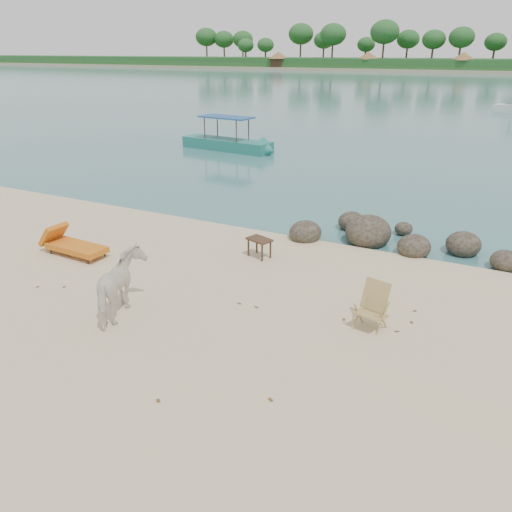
% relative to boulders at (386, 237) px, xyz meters
% --- Properties ---
extents(water, '(400.00, 400.00, 0.00)m').
position_rel_boulders_xyz_m(water, '(-2.59, 83.29, -0.19)').
color(water, '#336767').
rests_on(water, ground).
extents(far_shore, '(420.00, 90.00, 1.40)m').
position_rel_boulders_xyz_m(far_shore, '(-2.59, 163.29, -0.19)').
color(far_shore, tan).
rests_on(far_shore, ground).
extents(far_scenery, '(420.00, 18.00, 9.50)m').
position_rel_boulders_xyz_m(far_scenery, '(-2.56, 129.99, 2.96)').
color(far_scenery, '#1E4C1E').
rests_on(far_scenery, ground).
extents(boulders, '(6.25, 2.72, 1.00)m').
position_rel_boulders_xyz_m(boulders, '(0.00, 0.00, 0.00)').
color(boulders, '#29251B').
rests_on(boulders, ground).
extents(cow, '(1.29, 1.77, 1.36)m').
position_rel_boulders_xyz_m(cow, '(-3.91, -6.79, 0.50)').
color(cow, silver).
rests_on(cow, ground).
extents(side_table, '(0.75, 0.61, 0.53)m').
position_rel_boulders_xyz_m(side_table, '(-2.78, -2.64, 0.08)').
color(side_table, '#352015').
rests_on(side_table, ground).
extents(lounge_chair, '(2.20, 0.86, 0.65)m').
position_rel_boulders_xyz_m(lounge_chair, '(-7.28, -4.77, 0.14)').
color(lounge_chair, orange).
rests_on(lounge_chair, ground).
extents(deck_chair, '(0.73, 0.78, 0.93)m').
position_rel_boulders_xyz_m(deck_chair, '(0.87, -4.98, 0.28)').
color(deck_chair, '#A08D50').
rests_on(deck_chair, ground).
extents(boat_near, '(6.25, 2.06, 2.99)m').
position_rel_boulders_xyz_m(boat_near, '(-11.59, 10.87, 1.31)').
color(boat_near, '#1F6D63').
rests_on(boat_near, water).
extents(dead_leaves, '(8.36, 5.04, 0.00)m').
position_rel_boulders_xyz_m(dead_leaves, '(-1.29, -5.82, -0.18)').
color(dead_leaves, brown).
rests_on(dead_leaves, ground).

